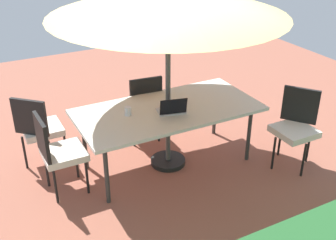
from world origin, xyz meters
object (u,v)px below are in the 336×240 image
at_px(chair_northwest, 296,125).
at_px(chair_east, 58,150).
at_px(cup, 128,111).
at_px(chair_southeast, 39,127).
at_px(chair_south, 143,104).
at_px(laptop, 172,109).
at_px(dining_table, 168,112).

bearing_deg(chair_northwest, chair_east, -142.26).
bearing_deg(cup, chair_northwest, 157.65).
distance_m(chair_southeast, chair_east, 0.65).
bearing_deg(chair_south, chair_southeast, 6.30).
bearing_deg(chair_northwest, chair_south, -171.67).
bearing_deg(chair_east, chair_south, -65.86).
height_order(chair_east, cup, chair_east).
distance_m(laptop, cup, 0.52).
bearing_deg(chair_south, laptop, 96.19).
xyz_separation_m(chair_southeast, chair_east, (-0.07, 0.64, 0.00)).
height_order(dining_table, chair_northwest, chair_northwest).
xyz_separation_m(chair_south, cup, (0.48, 0.63, 0.28)).
relative_size(chair_south, cup, 9.47).
relative_size(chair_southeast, laptop, 2.66).
bearing_deg(dining_table, chair_east, -1.90).
distance_m(dining_table, chair_northwest, 1.58).
height_order(chair_east, chair_south, same).
xyz_separation_m(laptop, cup, (0.48, -0.19, 0.00)).
distance_m(chair_southeast, chair_northwest, 3.14).
relative_size(dining_table, chair_south, 2.25).
xyz_separation_m(dining_table, chair_northwest, (-1.40, 0.72, -0.18)).
height_order(dining_table, laptop, laptop).
bearing_deg(laptop, cup, -7.88).
bearing_deg(dining_table, chair_southeast, -25.92).
relative_size(dining_table, cup, 21.33).
xyz_separation_m(chair_northwest, laptop, (1.41, -0.59, 0.27)).
xyz_separation_m(chair_east, chair_northwest, (-2.75, 0.76, 0.00)).
bearing_deg(cup, chair_southeast, -34.19).
height_order(dining_table, cup, cup).
distance_m(chair_southeast, cup, 1.15).
xyz_separation_m(chair_east, laptop, (-1.33, 0.17, 0.27)).
bearing_deg(chair_northwest, dining_table, -153.88).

